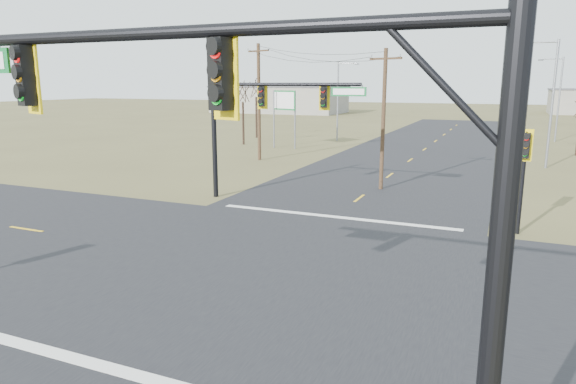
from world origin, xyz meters
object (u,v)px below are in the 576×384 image
(utility_pole_near, at_px, (383,117))
(streetlight_c, at_px, (339,97))
(streetlight_b, at_px, (558,95))
(bare_tree_a, at_px, (243,91))
(utility_pole_far, at_px, (259,101))
(mast_arm_near, at_px, (250,138))
(mast_arm_far, at_px, (262,110))
(highway_sign, at_px, (284,107))
(streetlight_a, at_px, (550,97))
(pedestal_signal_ne, at_px, (524,159))
(bare_tree_b, at_px, (256,88))

(utility_pole_near, height_order, streetlight_c, streetlight_c)
(streetlight_b, relative_size, bare_tree_a, 1.31)
(streetlight_c, bearing_deg, utility_pole_far, -110.77)
(mast_arm_near, bearing_deg, mast_arm_far, 134.96)
(utility_pole_near, xyz_separation_m, highway_sign, (-13.66, 16.38, -0.35))
(utility_pole_far, relative_size, streetlight_a, 1.00)
(mast_arm_near, xyz_separation_m, pedestal_signal_ne, (4.22, 16.77, -2.31))
(pedestal_signal_ne, bearing_deg, streetlight_c, 118.79)
(highway_sign, relative_size, bare_tree_b, 0.78)
(utility_pole_far, bearing_deg, mast_arm_far, -63.01)
(streetlight_a, bearing_deg, utility_pole_far, -171.41)
(utility_pole_near, distance_m, streetlight_c, 27.26)
(pedestal_signal_ne, relative_size, bare_tree_a, 0.65)
(mast_arm_near, distance_m, streetlight_b, 58.40)
(mast_arm_near, distance_m, utility_pole_near, 24.25)
(utility_pole_near, bearing_deg, streetlight_c, 113.18)
(highway_sign, bearing_deg, streetlight_a, 14.34)
(highway_sign, xyz_separation_m, streetlight_b, (25.28, 17.46, 1.11))
(mast_arm_far, relative_size, streetlight_a, 0.92)
(utility_pole_near, bearing_deg, streetlight_a, 53.59)
(streetlight_a, relative_size, bare_tree_a, 1.36)
(streetlight_a, xyz_separation_m, streetlight_b, (2.01, 20.82, -0.21))
(mast_arm_far, xyz_separation_m, streetlight_a, (14.88, 18.83, 0.36))
(mast_arm_far, relative_size, pedestal_signal_ne, 1.93)
(utility_pole_near, bearing_deg, highway_sign, 129.82)
(pedestal_signal_ne, bearing_deg, highway_sign, 131.22)
(highway_sign, bearing_deg, bare_tree_b, 154.27)
(mast_arm_near, relative_size, bare_tree_a, 1.59)
(streetlight_a, bearing_deg, mast_arm_near, -103.29)
(bare_tree_a, distance_m, bare_tree_b, 7.02)
(utility_pole_near, xyz_separation_m, bare_tree_a, (-18.97, 17.64, 1.17))
(utility_pole_far, height_order, streetlight_b, utility_pole_far)
(mast_arm_near, relative_size, streetlight_c, 1.29)
(streetlight_b, height_order, streetlight_c, streetlight_b)
(bare_tree_a, bearing_deg, highway_sign, -13.34)
(pedestal_signal_ne, distance_m, utility_pole_near, 10.58)
(streetlight_c, bearing_deg, mast_arm_near, -89.02)
(mast_arm_far, height_order, bare_tree_a, bare_tree_a)
(streetlight_a, bearing_deg, pedestal_signal_ne, -99.32)
(highway_sign, height_order, streetlight_c, streetlight_c)
(bare_tree_b, bearing_deg, bare_tree_a, -74.74)
(utility_pole_near, bearing_deg, mast_arm_near, -81.82)
(mast_arm_near, xyz_separation_m, bare_tree_b, (-24.27, 48.39, 0.27))
(bare_tree_a, relative_size, bare_tree_b, 0.96)
(mast_arm_near, relative_size, pedestal_signal_ne, 2.46)
(utility_pole_far, distance_m, streetlight_b, 35.14)
(streetlight_b, xyz_separation_m, bare_tree_a, (-30.59, -16.20, 0.41))
(utility_pole_near, bearing_deg, bare_tree_b, 130.46)
(mast_arm_far, height_order, streetlight_c, streetlight_c)
(mast_arm_near, relative_size, highway_sign, 1.97)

